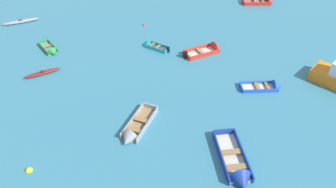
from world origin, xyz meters
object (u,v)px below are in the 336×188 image
Objects in this scene: kayak_maroon_outer_right at (42,73)px; mooring_buoy_near_foreground at (144,25)px; rowboat_grey_far_left at (133,132)px; rowboat_red_far_back at (265,2)px; kayak_grey_foreground_center at (21,21)px; rowboat_red_center at (210,49)px; mooring_buoy_midfield at (29,171)px; rowboat_green_back_row_left at (51,51)px; rowboat_deep_blue_far_right at (237,171)px; rowboat_turquoise_near_camera at (152,45)px; rowboat_blue_back_row_right at (270,87)px.

kayak_maroon_outer_right is 11.95m from mooring_buoy_near_foreground.
rowboat_grey_far_left is 12.46× the size of mooring_buoy_near_foreground.
rowboat_red_far_back reaches higher than mooring_buoy_near_foreground.
kayak_grey_foreground_center reaches higher than mooring_buoy_near_foreground.
kayak_maroon_outer_right is at bearing -175.75° from rowboat_red_center.
kayak_maroon_outer_right is (3.55, -10.25, -0.03)m from kayak_grey_foreground_center.
mooring_buoy_near_foreground is at bearing -167.91° from rowboat_red_far_back.
mooring_buoy_midfield is at bearing -163.78° from rowboat_grey_far_left.
rowboat_green_back_row_left reaches higher than mooring_buoy_near_foreground.
rowboat_turquoise_near_camera is at bearing 101.16° from rowboat_deep_blue_far_right.
rowboat_turquoise_near_camera is 6.01× the size of mooring_buoy_midfield.
rowboat_turquoise_near_camera is at bearing -4.11° from rowboat_green_back_row_left.
rowboat_grey_far_left is at bearing -130.60° from rowboat_red_center.
kayak_grey_foreground_center is at bearing 101.38° from mooring_buoy_midfield.
rowboat_blue_back_row_right reaches higher than kayak_grey_foreground_center.
mooring_buoy_midfield is at bearing 169.05° from rowboat_deep_blue_far_right.
kayak_grey_foreground_center is 1.47× the size of rowboat_turquoise_near_camera.
rowboat_red_center is 18.19m from mooring_buoy_midfield.
rowboat_turquoise_near_camera is 0.76× the size of rowboat_blue_back_row_right.
rowboat_green_back_row_left is at bearing 84.50° from kayak_maroon_outer_right.
rowboat_grey_far_left is (6.59, -11.72, 0.04)m from rowboat_green_back_row_left.
rowboat_blue_back_row_right is at bearing -35.38° from kayak_grey_foreground_center.
rowboat_turquoise_near_camera is 0.85× the size of kayak_maroon_outer_right.
mooring_buoy_near_foreground is (-5.44, 6.21, -0.19)m from rowboat_red_center.
rowboat_green_back_row_left is at bearing -163.81° from rowboat_red_far_back.
mooring_buoy_near_foreground is (-14.95, -3.20, -0.20)m from rowboat_red_far_back.
rowboat_deep_blue_far_right is at bearing -117.11° from rowboat_red_far_back.
rowboat_blue_back_row_right is (18.04, -5.08, 0.01)m from kayak_maroon_outer_right.
rowboat_red_center reaches higher than mooring_buoy_near_foreground.
rowboat_red_far_back reaches higher than kayak_maroon_outer_right.
rowboat_green_back_row_left is at bearing -157.45° from mooring_buoy_near_foreground.
rowboat_grey_far_left reaches higher than rowboat_green_back_row_left.
rowboat_blue_back_row_right is 15.08m from mooring_buoy_near_foreground.
mooring_buoy_midfield is at bearing -78.62° from kayak_grey_foreground_center.
kayak_maroon_outer_right is at bearing 130.24° from rowboat_grey_far_left.
rowboat_grey_far_left is at bearing 143.77° from rowboat_deep_blue_far_right.
mooring_buoy_midfield is at bearing -164.17° from rowboat_blue_back_row_right.
kayak_grey_foreground_center is 27.96m from rowboat_red_far_back.
rowboat_red_far_back reaches higher than mooring_buoy_midfield.
rowboat_red_center is 13.68m from rowboat_deep_blue_far_right.
rowboat_red_center is at bearing -48.77° from mooring_buoy_near_foreground.
kayak_grey_foreground_center is 0.95× the size of rowboat_red_center.
rowboat_blue_back_row_right is (5.37, 7.31, -0.07)m from rowboat_deep_blue_far_right.
mooring_buoy_near_foreground is (8.92, 17.36, 0.00)m from mooring_buoy_midfield.
kayak_maroon_outer_right is 7.08× the size of mooring_buoy_midfield.
rowboat_turquoise_near_camera is 11.55m from rowboat_blue_back_row_right.
kayak_grey_foreground_center is 1.11× the size of rowboat_blue_back_row_right.
rowboat_deep_blue_far_right is 19.97m from mooring_buoy_near_foreground.
kayak_maroon_outer_right is 3.55m from rowboat_green_back_row_left.
rowboat_green_back_row_left is 0.75× the size of rowboat_red_far_back.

